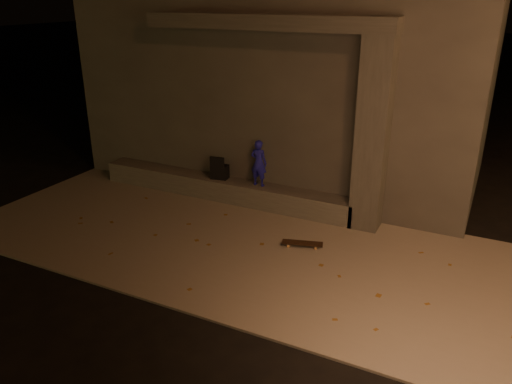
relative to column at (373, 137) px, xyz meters
The scene contains 9 objects.
ground 4.51m from the column, 114.39° to the right, with size 120.00×120.00×0.00m, color black.
sidewalk 3.04m from the column, 134.17° to the right, with size 11.00×4.40×0.04m, color slate.
building 3.92m from the column, 134.55° to the left, with size 9.00×5.10×5.22m.
ledge 3.57m from the column, behind, with size 6.00×0.55×0.45m, color #4A4743.
column is the anchor object (origin of this frame).
canopy 2.93m from the column, behind, with size 5.00×0.70×0.28m, color #3B3936.
skateboarder 2.47m from the column, behind, with size 0.36×0.24×0.99m, color #1B18A2.
backpack 3.47m from the column, behind, with size 0.39×0.28×0.52m.
skateboard 2.34m from the column, 119.55° to the right, with size 0.75×0.39×0.08m.
Camera 1 is at (3.71, -5.12, 4.29)m, focal length 35.00 mm.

